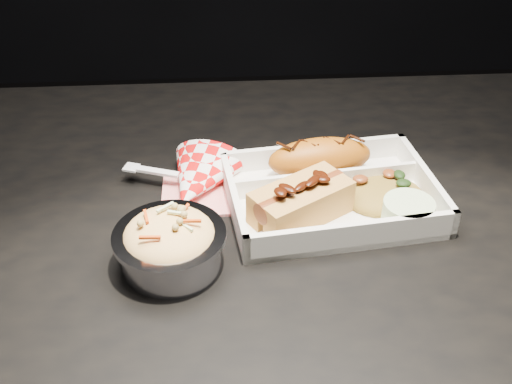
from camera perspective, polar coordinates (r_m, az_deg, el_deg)
dining_table at (r=0.83m, az=5.12°, el=-7.99°), size 1.20×0.80×0.75m
food_tray at (r=0.80m, az=6.64°, el=-0.49°), size 0.27×0.21×0.04m
fried_pastry at (r=0.83m, az=5.69°, el=3.03°), size 0.14×0.07×0.05m
hotdog at (r=0.75m, az=4.04°, el=-0.64°), size 0.13×0.11×0.06m
fried_rice_mound at (r=0.80m, az=11.40°, el=0.29°), size 0.11×0.09×0.03m
cupcake_liner at (r=0.77m, az=13.35°, el=-1.80°), size 0.06×0.06×0.03m
foil_coleslaw_cup at (r=0.70m, az=-7.66°, el=-4.45°), size 0.12×0.12×0.07m
napkin_fork at (r=0.81m, az=-5.25°, el=1.01°), size 0.16×0.14×0.10m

